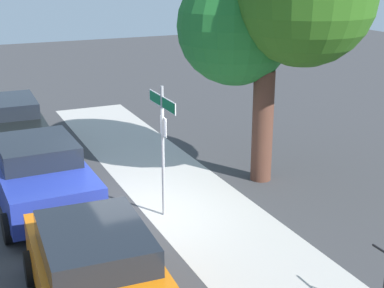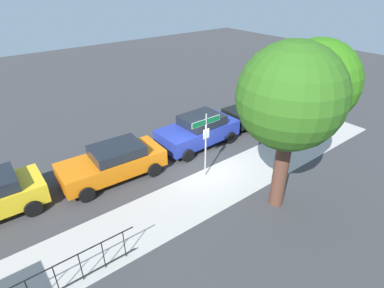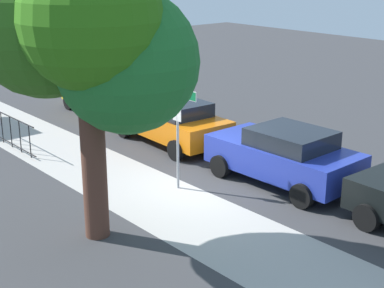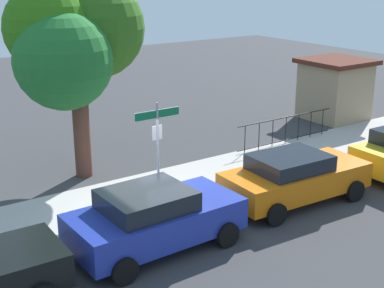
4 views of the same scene
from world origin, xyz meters
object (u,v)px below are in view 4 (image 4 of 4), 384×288
object	(u,v)px
car_orange	(294,177)
shade_tree	(73,39)
street_sign	(158,133)
utility_shed	(335,88)
car_blue	(154,218)

from	to	relation	value
car_orange	shade_tree	bearing A→B (deg)	129.47
shade_tree	car_orange	xyz separation A→B (m)	(4.21, -5.62, -3.70)
street_sign	utility_shed	bearing A→B (deg)	16.62
car_blue	street_sign	bearing A→B (deg)	55.52
street_sign	shade_tree	size ratio (longest dim) A/B	0.47
car_blue	car_orange	xyz separation A→B (m)	(4.80, 0.08, -0.03)
shade_tree	car_blue	xyz separation A→B (m)	(-0.59, -5.70, -3.67)
street_sign	utility_shed	world-z (taller)	street_sign
shade_tree	utility_shed	xyz separation A→B (m)	(12.40, 0.14, -3.10)
car_orange	utility_shed	distance (m)	10.03
car_blue	utility_shed	world-z (taller)	utility_shed
street_sign	car_orange	distance (m)	4.18
street_sign	car_blue	xyz separation A→B (m)	(-1.60, -2.44, -1.26)
utility_shed	shade_tree	bearing A→B (deg)	-179.36
street_sign	car_blue	world-z (taller)	street_sign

